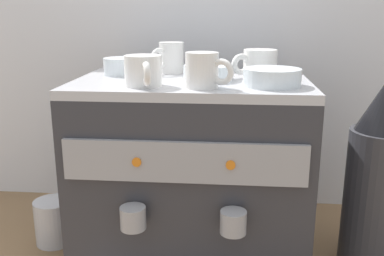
{
  "coord_description": "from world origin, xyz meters",
  "views": [
    {
      "loc": [
        0.1,
        -1.06,
        0.64
      ],
      "look_at": [
        0.0,
        0.0,
        0.35
      ],
      "focal_mm": 40.84,
      "sensor_mm": 36.0,
      "label": 1
    }
  ],
  "objects_px": {
    "espresso_machine": "(192,170)",
    "ceramic_cup_3": "(170,58)",
    "ceramic_cup_0": "(258,63)",
    "coffee_grinder": "(378,179)",
    "ceramic_bowl_1": "(272,78)",
    "ceramic_bowl_0": "(122,67)",
    "ceramic_cup_1": "(204,70)",
    "milk_pitcher": "(54,221)",
    "ceramic_bowl_2": "(208,73)",
    "ceramic_cup_2": "(143,71)"
  },
  "relations": [
    {
      "from": "espresso_machine",
      "to": "ceramic_cup_3",
      "type": "bearing_deg",
      "value": 123.83
    },
    {
      "from": "ceramic_cup_0",
      "to": "coffee_grinder",
      "type": "relative_size",
      "value": 0.24
    },
    {
      "from": "ceramic_bowl_1",
      "to": "ceramic_bowl_0",
      "type": "bearing_deg",
      "value": 159.52
    },
    {
      "from": "ceramic_cup_1",
      "to": "ceramic_cup_3",
      "type": "bearing_deg",
      "value": 115.04
    },
    {
      "from": "espresso_machine",
      "to": "milk_pitcher",
      "type": "bearing_deg",
      "value": 177.96
    },
    {
      "from": "ceramic_cup_1",
      "to": "coffee_grinder",
      "type": "bearing_deg",
      "value": 14.24
    },
    {
      "from": "ceramic_cup_3",
      "to": "ceramic_bowl_2",
      "type": "relative_size",
      "value": 0.81
    },
    {
      "from": "ceramic_cup_3",
      "to": "milk_pitcher",
      "type": "xyz_separation_m",
      "value": [
        -0.32,
        -0.09,
        -0.45
      ]
    },
    {
      "from": "espresso_machine",
      "to": "ceramic_bowl_2",
      "type": "height_order",
      "value": "ceramic_bowl_2"
    },
    {
      "from": "milk_pitcher",
      "to": "ceramic_cup_0",
      "type": "bearing_deg",
      "value": 3.51
    },
    {
      "from": "espresso_machine",
      "to": "ceramic_cup_1",
      "type": "xyz_separation_m",
      "value": [
        0.04,
        -0.12,
        0.28
      ]
    },
    {
      "from": "ceramic_bowl_1",
      "to": "ceramic_cup_2",
      "type": "bearing_deg",
      "value": -173.96
    },
    {
      "from": "coffee_grinder",
      "to": "ceramic_cup_1",
      "type": "bearing_deg",
      "value": -165.76
    },
    {
      "from": "coffee_grinder",
      "to": "milk_pitcher",
      "type": "height_order",
      "value": "coffee_grinder"
    },
    {
      "from": "ceramic_cup_0",
      "to": "ceramic_bowl_2",
      "type": "xyz_separation_m",
      "value": [
        -0.12,
        -0.06,
        -0.02
      ]
    },
    {
      "from": "ceramic_cup_0",
      "to": "ceramic_bowl_0",
      "type": "relative_size",
      "value": 1.21
    },
    {
      "from": "ceramic_cup_3",
      "to": "ceramic_bowl_1",
      "type": "height_order",
      "value": "ceramic_cup_3"
    },
    {
      "from": "espresso_machine",
      "to": "ceramic_cup_2",
      "type": "distance_m",
      "value": 0.31
    },
    {
      "from": "ceramic_cup_1",
      "to": "ceramic_cup_2",
      "type": "relative_size",
      "value": 0.9
    },
    {
      "from": "espresso_machine",
      "to": "milk_pitcher",
      "type": "xyz_separation_m",
      "value": [
        -0.39,
        0.01,
        -0.17
      ]
    },
    {
      "from": "espresso_machine",
      "to": "ceramic_cup_1",
      "type": "height_order",
      "value": "ceramic_cup_1"
    },
    {
      "from": "ceramic_cup_0",
      "to": "ceramic_cup_2",
      "type": "height_order",
      "value": "same"
    },
    {
      "from": "ceramic_bowl_2",
      "to": "ceramic_bowl_0",
      "type": "bearing_deg",
      "value": 163.59
    },
    {
      "from": "ceramic_bowl_0",
      "to": "coffee_grinder",
      "type": "distance_m",
      "value": 0.7
    },
    {
      "from": "ceramic_cup_0",
      "to": "milk_pitcher",
      "type": "xyz_separation_m",
      "value": [
        -0.55,
        -0.03,
        -0.44
      ]
    },
    {
      "from": "espresso_machine",
      "to": "milk_pitcher",
      "type": "relative_size",
      "value": 4.53
    },
    {
      "from": "ceramic_cup_3",
      "to": "ceramic_cup_0",
      "type": "bearing_deg",
      "value": -12.77
    },
    {
      "from": "espresso_machine",
      "to": "ceramic_bowl_1",
      "type": "height_order",
      "value": "ceramic_bowl_1"
    },
    {
      "from": "ceramic_cup_1",
      "to": "ceramic_bowl_0",
      "type": "xyz_separation_m",
      "value": [
        -0.22,
        0.18,
        -0.02
      ]
    },
    {
      "from": "milk_pitcher",
      "to": "ceramic_bowl_2",
      "type": "bearing_deg",
      "value": -2.97
    },
    {
      "from": "ceramic_cup_2",
      "to": "coffee_grinder",
      "type": "distance_m",
      "value": 0.63
    },
    {
      "from": "ceramic_cup_2",
      "to": "ceramic_bowl_1",
      "type": "relative_size",
      "value": 0.93
    },
    {
      "from": "ceramic_bowl_1",
      "to": "ceramic_bowl_2",
      "type": "xyz_separation_m",
      "value": [
        -0.15,
        0.07,
        -0.0
      ]
    },
    {
      "from": "ceramic_cup_3",
      "to": "ceramic_bowl_0",
      "type": "bearing_deg",
      "value": -161.11
    },
    {
      "from": "ceramic_cup_0",
      "to": "ceramic_bowl_1",
      "type": "distance_m",
      "value": 0.13
    },
    {
      "from": "ceramic_cup_2",
      "to": "ceramic_bowl_1",
      "type": "distance_m",
      "value": 0.28
    },
    {
      "from": "ceramic_cup_2",
      "to": "coffee_grinder",
      "type": "relative_size",
      "value": 0.24
    },
    {
      "from": "ceramic_cup_1",
      "to": "milk_pitcher",
      "type": "bearing_deg",
      "value": 162.36
    },
    {
      "from": "ceramic_cup_1",
      "to": "milk_pitcher",
      "type": "distance_m",
      "value": 0.63
    },
    {
      "from": "ceramic_cup_1",
      "to": "ceramic_bowl_0",
      "type": "height_order",
      "value": "ceramic_cup_1"
    },
    {
      "from": "ceramic_cup_3",
      "to": "ceramic_bowl_1",
      "type": "distance_m",
      "value": 0.31
    },
    {
      "from": "ceramic_cup_0",
      "to": "ceramic_bowl_2",
      "type": "distance_m",
      "value": 0.14
    },
    {
      "from": "ceramic_bowl_0",
      "to": "ceramic_cup_1",
      "type": "bearing_deg",
      "value": -38.77
    },
    {
      "from": "ceramic_cup_0",
      "to": "milk_pitcher",
      "type": "distance_m",
      "value": 0.71
    },
    {
      "from": "ceramic_cup_1",
      "to": "ceramic_bowl_0",
      "type": "relative_size",
      "value": 1.12
    },
    {
      "from": "ceramic_bowl_1",
      "to": "ceramic_cup_3",
      "type": "bearing_deg",
      "value": 144.42
    },
    {
      "from": "ceramic_cup_0",
      "to": "espresso_machine",
      "type": "bearing_deg",
      "value": -163.68
    },
    {
      "from": "ceramic_bowl_0",
      "to": "ceramic_cup_0",
      "type": "bearing_deg",
      "value": -1.76
    },
    {
      "from": "espresso_machine",
      "to": "ceramic_bowl_1",
      "type": "xyz_separation_m",
      "value": [
        0.19,
        -0.08,
        0.26
      ]
    },
    {
      "from": "ceramic_bowl_0",
      "to": "ceramic_bowl_1",
      "type": "distance_m",
      "value": 0.4
    }
  ]
}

